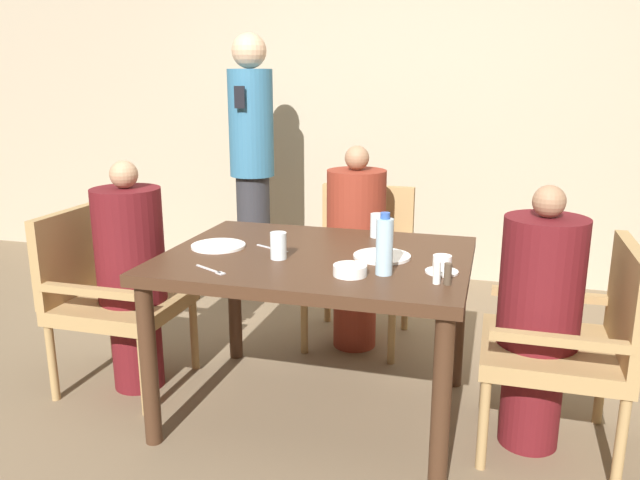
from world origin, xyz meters
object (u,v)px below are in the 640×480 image
bowl_small (350,270)px  glass_tall_mid (377,225)px  teacup_with_saucer (442,266)px  glass_tall_near (278,246)px  plate_main_left (218,246)px  water_bottle (384,246)px  diner_in_far_chair (356,246)px  chair_far_side (361,257)px  chair_right_side (574,338)px  diner_in_right_chair (538,317)px  chair_left_side (108,290)px  standing_host (252,158)px  diner_in_left_chair (132,275)px  plate_main_right (382,256)px

bowl_small → glass_tall_mid: 0.62m
teacup_with_saucer → glass_tall_near: glass_tall_near is taller
plate_main_left → bowl_small: (0.66, -0.24, 0.01)m
bowl_small → water_bottle: bearing=22.4°
diner_in_far_chair → chair_far_side: bearing=90.0°
bowl_small → chair_right_side: bearing=16.5°
chair_far_side → diner_in_right_chair: (0.92, -0.90, 0.08)m
chair_far_side → glass_tall_mid: 0.65m
chair_left_side → glass_tall_near: (0.92, -0.11, 0.32)m
teacup_with_saucer → chair_right_side: bearing=13.0°
diner_in_right_chair → glass_tall_mid: bearing=153.3°
diner_in_right_chair → plate_main_left: 1.39m
diner_in_far_chair → bowl_small: diner_in_far_chair is taller
diner_in_right_chair → bowl_small: bearing=-160.5°
diner_in_far_chair → glass_tall_near: size_ratio=10.04×
water_bottle → diner_in_right_chair: bearing=18.9°
standing_host → bowl_small: size_ratio=13.58×
chair_left_side → water_bottle: water_bottle is taller
diner_in_far_chair → bowl_small: 1.05m
diner_in_left_chair → diner_in_right_chair: size_ratio=1.03×
chair_left_side → standing_host: (0.16, 1.49, 0.47)m
diner_in_left_chair → plate_main_right: diner_in_left_chair is taller
glass_tall_near → diner_in_far_chair: bearing=81.3°
diner_in_right_chair → bowl_small: (-0.71, -0.25, 0.21)m
plate_main_right → teacup_with_saucer: 0.30m
plate_main_left → chair_left_side: bearing=178.9°
chair_far_side → water_bottle: water_bottle is taller
diner_in_far_chair → glass_tall_mid: size_ratio=10.04×
water_bottle → glass_tall_near: water_bottle is taller
chair_far_side → diner_in_far_chair: size_ratio=0.77×
chair_left_side → diner_in_right_chair: size_ratio=0.80×
chair_far_side → teacup_with_saucer: (0.54, -1.02, 0.29)m
plate_main_right → glass_tall_near: 0.44m
plate_main_right → chair_left_side: bearing=-179.0°
plate_main_right → water_bottle: 0.25m
water_bottle → glass_tall_near: bearing=169.0°
chair_left_side → chair_right_side: same height
standing_host → glass_tall_mid: 1.57m
diner_in_far_chair → teacup_with_saucer: (0.54, -0.88, 0.19)m
chair_right_side → teacup_with_saucer: (-0.52, -0.12, 0.29)m
chair_right_side → plate_main_right: chair_right_side is taller
diner_in_left_chair → water_bottle: size_ratio=4.60×
chair_far_side → teacup_with_saucer: bearing=-62.2°
diner_in_right_chair → bowl_small: size_ratio=8.35×
teacup_with_saucer → water_bottle: 0.24m
plate_main_left → plate_main_right: 0.73m
chair_right_side → plate_main_right: bearing=178.3°
glass_tall_near → glass_tall_mid: (0.33, 0.48, 0.00)m
diner_in_right_chair → teacup_with_saucer: size_ratio=8.45×
chair_left_side → plate_main_left: (0.60, -0.01, 0.27)m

